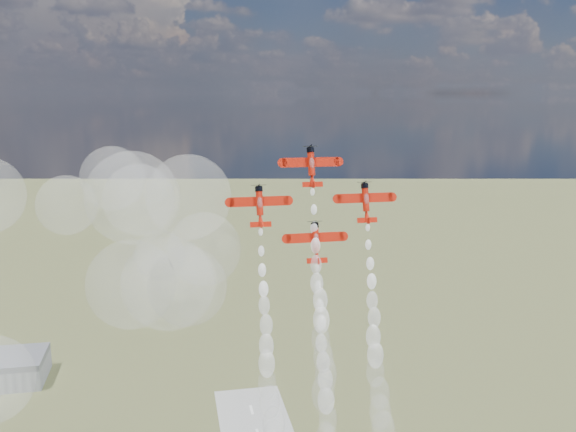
% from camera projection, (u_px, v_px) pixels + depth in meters
% --- Properties ---
extents(plane_lead, '(13.48, 5.48, 9.39)m').
position_uv_depth(plane_lead, '(311.00, 166.00, 141.20)').
color(plane_lead, red).
rests_on(plane_lead, ground).
extents(plane_left, '(13.48, 5.48, 9.39)m').
position_uv_depth(plane_left, '(260.00, 205.00, 138.05)').
color(plane_left, red).
rests_on(plane_left, ground).
extents(plane_right, '(13.48, 5.48, 9.39)m').
position_uv_depth(plane_right, '(366.00, 202.00, 142.74)').
color(plane_right, red).
rests_on(plane_right, ground).
extents(plane_slot, '(13.48, 5.48, 9.39)m').
position_uv_depth(plane_slot, '(316.00, 241.00, 139.59)').
color(plane_slot, red).
rests_on(plane_slot, ground).
extents(smoke_trail_lead, '(5.90, 16.07, 47.07)m').
position_uv_depth(smoke_trail_lead, '(322.00, 350.00, 137.46)').
color(smoke_trail_lead, white).
rests_on(smoke_trail_lead, plane_lead).
extents(smoke_trail_left, '(5.56, 16.81, 46.73)m').
position_uv_depth(smoke_trail_left, '(270.00, 396.00, 134.15)').
color(smoke_trail_left, white).
rests_on(smoke_trail_left, plane_left).
extents(smoke_trail_right, '(5.62, 16.63, 47.18)m').
position_uv_depth(smoke_trail_right, '(379.00, 386.00, 138.75)').
color(smoke_trail_right, white).
rests_on(smoke_trail_right, plane_right).
extents(smoke_trail_slot, '(5.50, 16.91, 47.78)m').
position_uv_depth(smoke_trail_slot, '(327.00, 432.00, 135.55)').
color(smoke_trail_slot, white).
rests_on(smoke_trail_slot, plane_slot).
extents(drifted_smoke_cloud, '(66.00, 40.82, 58.58)m').
position_uv_depth(drifted_smoke_cloud, '(134.00, 251.00, 138.36)').
color(drifted_smoke_cloud, white).
rests_on(drifted_smoke_cloud, ground).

